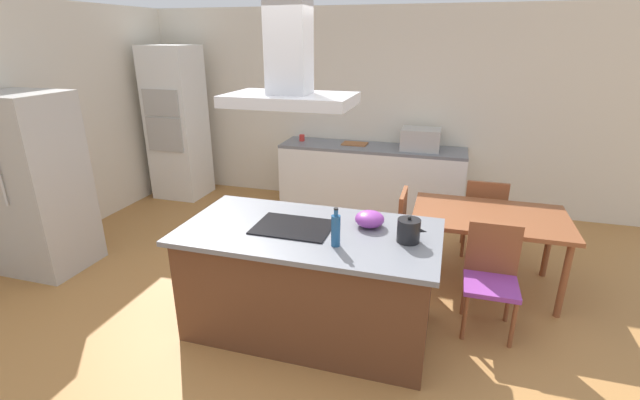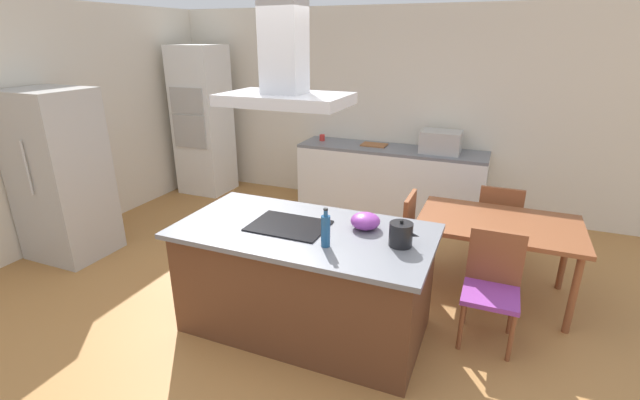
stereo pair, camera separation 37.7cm
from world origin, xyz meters
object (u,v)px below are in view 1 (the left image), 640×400
at_px(chair_at_left_end, 391,227).
at_px(chair_facing_back_wall, 484,213).
at_px(tea_kettle, 409,231).
at_px(wall_oven_stack, 177,124).
at_px(dining_table, 489,223).
at_px(mixing_bowl, 370,219).
at_px(cooktop, 293,227).
at_px(countertop_microwave, 421,139).
at_px(cutting_board, 355,144).
at_px(range_hood, 289,69).
at_px(chair_facing_island, 491,271).
at_px(olive_oil_bottle, 336,230).
at_px(coffee_mug_red, 302,138).
at_px(refrigerator, 35,184).

height_order(chair_at_left_end, chair_facing_back_wall, same).
xyz_separation_m(tea_kettle, wall_oven_stack, (-3.66, 2.64, 0.11)).
bearing_deg(chair_at_left_end, dining_table, 0.00).
height_order(mixing_bowl, dining_table, mixing_bowl).
xyz_separation_m(cooktop, dining_table, (1.55, 1.13, -0.24)).
xyz_separation_m(countertop_microwave, chair_at_left_end, (-0.12, -1.75, -0.53)).
height_order(cutting_board, range_hood, range_hood).
relative_size(cutting_board, chair_at_left_end, 0.38).
height_order(dining_table, chair_facing_island, chair_facing_island).
bearing_deg(chair_facing_back_wall, dining_table, -90.00).
bearing_deg(cooktop, cutting_board, 92.85).
height_order(mixing_bowl, chair_facing_back_wall, mixing_bowl).
relative_size(tea_kettle, dining_table, 0.16).
distance_m(tea_kettle, chair_facing_island, 0.93).
relative_size(olive_oil_bottle, chair_at_left_end, 0.33).
relative_size(coffee_mug_red, chair_at_left_end, 0.10).
xyz_separation_m(coffee_mug_red, chair_facing_back_wall, (2.47, -1.13, -0.44)).
relative_size(tea_kettle, range_hood, 0.24).
bearing_deg(wall_oven_stack, countertop_microwave, 3.80).
xyz_separation_m(mixing_bowl, refrigerator, (-3.42, 0.05, -0.05)).
relative_size(countertop_microwave, range_hood, 0.56).
bearing_deg(cooktop, dining_table, 36.13).
bearing_deg(chair_facing_island, dining_table, 90.00).
height_order(countertop_microwave, refrigerator, refrigerator).
bearing_deg(chair_facing_back_wall, tea_kettle, -110.10).
distance_m(refrigerator, range_hood, 3.10).
relative_size(olive_oil_bottle, chair_facing_island, 0.33).
xyz_separation_m(olive_oil_bottle, range_hood, (-0.40, 0.21, 1.08)).
xyz_separation_m(olive_oil_bottle, cutting_board, (-0.55, 3.14, -0.11)).
distance_m(olive_oil_bottle, range_hood, 1.17).
relative_size(wall_oven_stack, chair_at_left_end, 2.47).
relative_size(coffee_mug_red, range_hood, 0.10).
bearing_deg(range_hood, mixing_bowl, 18.70).
height_order(tea_kettle, countertop_microwave, countertop_microwave).
bearing_deg(wall_oven_stack, dining_table, -19.38).
distance_m(tea_kettle, cutting_board, 3.10).
bearing_deg(countertop_microwave, wall_oven_stack, -176.20).
bearing_deg(chair_facing_island, coffee_mug_red, 135.02).
bearing_deg(chair_at_left_end, tea_kettle, -76.92).
bearing_deg(refrigerator, countertop_microwave, 36.22).
height_order(tea_kettle, mixing_bowl, tea_kettle).
xyz_separation_m(cutting_board, chair_facing_island, (1.69, -2.47, -0.40)).
distance_m(cooktop, countertop_microwave, 2.98).
bearing_deg(dining_table, refrigerator, -168.65).
bearing_deg(chair_facing_back_wall, cooktop, -130.76).
distance_m(cutting_board, dining_table, 2.48).
bearing_deg(dining_table, chair_facing_island, -90.00).
xyz_separation_m(coffee_mug_red, chair_at_left_end, (1.55, -1.80, -0.44)).
distance_m(cooktop, cutting_board, 2.93).
relative_size(coffee_mug_red, chair_facing_island, 0.10).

